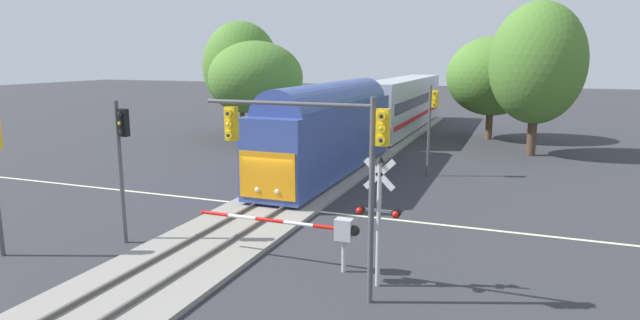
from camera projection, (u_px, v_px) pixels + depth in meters
name	position (u px, v px, depth m)	size (l,w,h in m)	color
ground_plane	(276.00, 207.00, 25.02)	(220.00, 220.00, 0.00)	#333338
road_centre_stripe	(276.00, 207.00, 25.02)	(44.00, 0.20, 0.01)	beige
railway_track	(276.00, 205.00, 25.00)	(4.40, 80.00, 0.32)	gray
commuter_train	(376.00, 112.00, 40.98)	(3.04, 40.68, 5.16)	#384C93
crossing_gate_near	(325.00, 229.00, 17.45)	(5.91, 0.40, 1.80)	#B7B7BC
crossing_signal_mast	(379.00, 208.00, 15.92)	(1.36, 0.44, 4.10)	#B2B2B7
traffic_signal_far_side	(432.00, 116.00, 30.78)	(0.53, 0.38, 5.35)	#4C4C51
traffic_signal_near_right	(321.00, 146.00, 14.95)	(5.55, 0.38, 5.87)	#4C4C51
traffic_signal_median	(122.00, 149.00, 19.49)	(0.53, 0.38, 5.38)	#4C4C51
elm_centre_background	(492.00, 76.00, 44.62)	(7.47, 7.47, 8.61)	brown
oak_far_right	(537.00, 63.00, 36.89)	(6.48, 6.48, 10.70)	#4C3828
pine_left_background	(241.00, 67.00, 48.75)	(6.94, 6.94, 10.12)	brown
oak_behind_train	(256.00, 78.00, 42.73)	(7.56, 7.56, 8.18)	#4C3828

